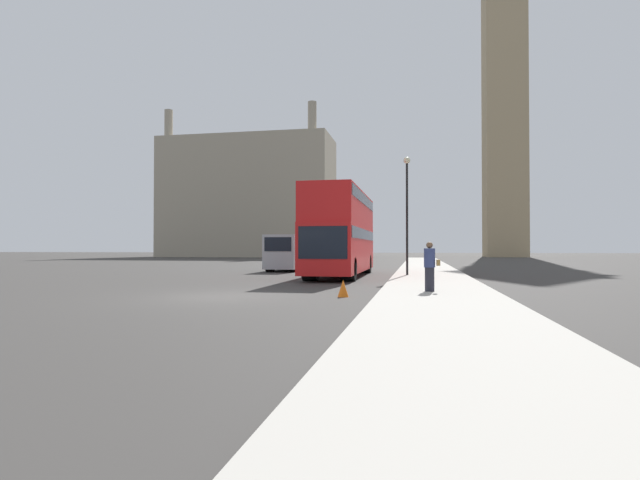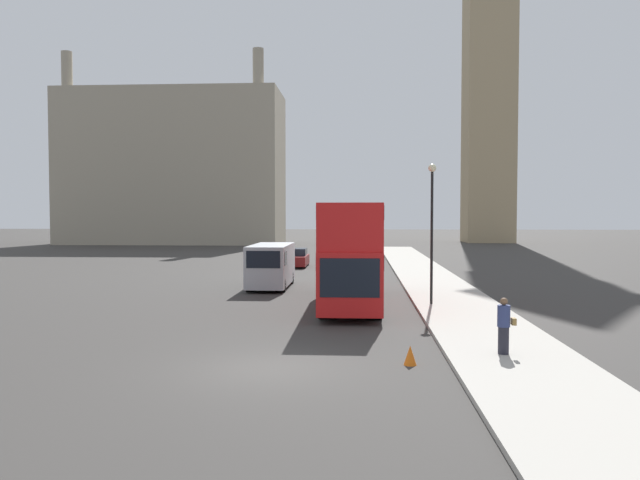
# 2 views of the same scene
# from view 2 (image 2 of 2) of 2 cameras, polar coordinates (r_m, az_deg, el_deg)

# --- Properties ---
(ground_plane) EXTENTS (300.00, 300.00, 0.00)m
(ground_plane) POSITION_cam_2_polar(r_m,az_deg,el_deg) (17.36, -4.81, -11.62)
(ground_plane) COLOR #383533
(sidewalk_strip) EXTENTS (3.86, 120.00, 0.15)m
(sidewalk_strip) POSITION_cam_2_polar(r_m,az_deg,el_deg) (17.74, 18.40, -11.18)
(sidewalk_strip) COLOR #ADA89E
(sidewalk_strip) RESTS_ON ground_plane
(clock_tower) EXTENTS (7.38, 7.55, 67.14)m
(clock_tower) POSITION_cam_2_polar(r_m,az_deg,el_deg) (99.78, 15.27, 19.97)
(clock_tower) COLOR tan
(clock_tower) RESTS_ON ground_plane
(building_block_distant) EXTENTS (30.26, 11.93, 25.78)m
(building_block_distant) POSITION_cam_2_polar(r_m,az_deg,el_deg) (90.72, -13.21, 6.40)
(building_block_distant) COLOR #9E937F
(building_block_distant) RESTS_ON ground_plane
(red_double_decker_bus) EXTENTS (2.57, 11.25, 4.62)m
(red_double_decker_bus) POSITION_cam_2_polar(r_m,az_deg,el_deg) (28.71, 2.90, -0.85)
(red_double_decker_bus) COLOR red
(red_double_decker_bus) RESTS_ON ground_plane
(white_van) EXTENTS (2.13, 5.93, 2.45)m
(white_van) POSITION_cam_2_polar(r_m,az_deg,el_deg) (35.41, -4.51, -2.26)
(white_van) COLOR #B2B7BC
(white_van) RESTS_ON ground_plane
(pedestrian) EXTENTS (0.52, 0.36, 1.63)m
(pedestrian) POSITION_cam_2_polar(r_m,az_deg,el_deg) (18.93, 16.47, -7.54)
(pedestrian) COLOR #23232D
(pedestrian) RESTS_ON sidewalk_strip
(street_lamp) EXTENTS (0.36, 0.36, 6.28)m
(street_lamp) POSITION_cam_2_polar(r_m,az_deg,el_deg) (28.35, 10.20, 2.41)
(street_lamp) COLOR black
(street_lamp) RESTS_ON sidewalk_strip
(parked_sedan) EXTENTS (1.73, 4.24, 1.45)m
(parked_sedan) POSITION_cam_2_polar(r_m,az_deg,el_deg) (49.37, -2.16, -1.70)
(parked_sedan) COLOR maroon
(parked_sedan) RESTS_ON ground_plane
(traffic_cone) EXTENTS (0.36, 0.36, 0.55)m
(traffic_cone) POSITION_cam_2_polar(r_m,az_deg,el_deg) (17.78, 8.24, -10.39)
(traffic_cone) COLOR orange
(traffic_cone) RESTS_ON ground_plane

